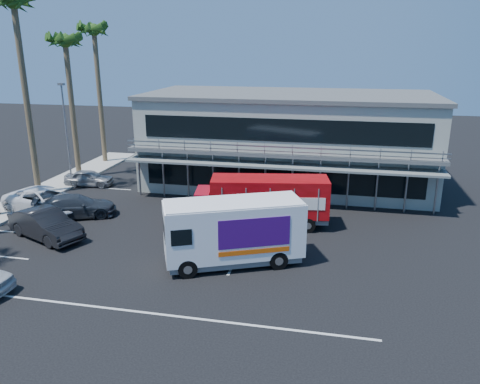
# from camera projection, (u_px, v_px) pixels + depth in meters

# --- Properties ---
(ground) EXTENTS (120.00, 120.00, 0.00)m
(ground) POSITION_uv_depth(u_px,v_px,m) (200.00, 255.00, 25.25)
(ground) COLOR black
(ground) RESTS_ON ground
(building) EXTENTS (22.40, 12.00, 7.30)m
(building) POSITION_uv_depth(u_px,v_px,m) (288.00, 139.00, 37.53)
(building) COLOR #9CA093
(building) RESTS_ON ground
(curb_strip) EXTENTS (3.00, 32.00, 0.16)m
(curb_strip) POSITION_uv_depth(u_px,v_px,m) (25.00, 201.00, 33.77)
(curb_strip) COLOR #A5A399
(curb_strip) RESTS_ON ground
(palm_d) EXTENTS (2.80, 2.80, 14.75)m
(palm_d) POSITION_uv_depth(u_px,v_px,m) (15.00, 15.00, 31.90)
(palm_d) COLOR brown
(palm_d) RESTS_ON ground
(palm_e) EXTENTS (2.80, 2.80, 12.25)m
(palm_e) POSITION_uv_depth(u_px,v_px,m) (66.00, 49.00, 37.13)
(palm_e) COLOR brown
(palm_e) RESTS_ON ground
(palm_f) EXTENTS (2.80, 2.80, 13.25)m
(palm_f) POSITION_uv_depth(u_px,v_px,m) (95.00, 38.00, 42.08)
(palm_f) COLOR brown
(palm_f) RESTS_ON ground
(light_pole_far) EXTENTS (0.50, 0.25, 8.09)m
(light_pole_far) POSITION_uv_depth(u_px,v_px,m) (66.00, 129.00, 36.97)
(light_pole_far) COLOR gray
(light_pole_far) RESTS_ON ground
(red_truck) EXTENTS (9.48, 3.66, 3.11)m
(red_truck) POSITION_uv_depth(u_px,v_px,m) (259.00, 200.00, 28.85)
(red_truck) COLOR maroon
(red_truck) RESTS_ON ground
(white_van) EXTENTS (7.33, 4.99, 3.40)m
(white_van) POSITION_uv_depth(u_px,v_px,m) (233.00, 231.00, 23.69)
(white_van) COLOR white
(white_van) RESTS_ON ground
(parked_car_b) EXTENTS (5.45, 3.73, 1.70)m
(parked_car_b) POSITION_uv_depth(u_px,v_px,m) (46.00, 224.00, 27.25)
(parked_car_b) COLOR black
(parked_car_b) RESTS_ON ground
(parked_car_c) EXTENTS (6.53, 4.13, 1.68)m
(parked_car_c) POSITION_uv_depth(u_px,v_px,m) (46.00, 201.00, 31.48)
(parked_car_c) COLOR white
(parked_car_c) RESTS_ON ground
(parked_car_d) EXTENTS (5.52, 4.03, 1.49)m
(parked_car_d) POSITION_uv_depth(u_px,v_px,m) (76.00, 206.00, 30.68)
(parked_car_d) COLOR #282E36
(parked_car_d) RESTS_ON ground
(parked_car_e) EXTENTS (3.99, 1.97, 1.31)m
(parked_car_e) POSITION_uv_depth(u_px,v_px,m) (89.00, 178.00, 37.60)
(parked_car_e) COLOR gray
(parked_car_e) RESTS_ON ground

